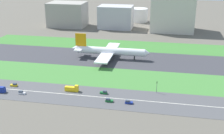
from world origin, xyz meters
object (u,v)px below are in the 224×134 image
(traffic_light, at_px, (157,86))
(truck_2, at_px, (72,89))
(car_2, at_px, (104,92))
(car_0, at_px, (14,85))
(car_3, at_px, (109,100))
(fuel_tank_west, at_px, (139,15))
(airliner, at_px, (109,51))
(car_4, at_px, (129,102))
(office_tower, at_px, (173,13))
(terminal_building, at_px, (68,14))
(hangar_building, at_px, (116,17))
(car_5, at_px, (22,93))
(fuel_tank_centre, at_px, (165,18))

(traffic_light, bearing_deg, truck_2, -171.12)
(car_2, bearing_deg, car_0, 180.00)
(car_3, bearing_deg, fuel_tank_west, -87.80)
(airliner, height_order, car_4, airliner)
(office_tower, bearing_deg, terminal_building, 180.00)
(hangar_building, bearing_deg, fuel_tank_west, 63.40)
(car_2, distance_m, car_5, 49.61)
(office_tower, bearing_deg, car_5, -114.39)
(hangar_building, bearing_deg, car_5, -96.56)
(terminal_building, distance_m, hangar_building, 59.21)
(car_2, distance_m, truck_2, 20.09)
(car_0, xyz_separation_m, office_tower, (97.45, 182.00, 19.02))
(car_0, relative_size, car_3, 1.00)
(terminal_building, relative_size, fuel_tank_centre, 1.96)
(car_4, height_order, hangar_building, hangar_building)
(truck_2, bearing_deg, car_5, -160.67)
(car_0, height_order, car_3, same)
(traffic_light, distance_m, fuel_tank_centre, 219.02)
(hangar_building, bearing_deg, car_0, -100.12)
(fuel_tank_centre, bearing_deg, fuel_tank_west, 180.00)
(office_tower, bearing_deg, fuel_tank_centre, 101.84)
(truck_2, distance_m, fuel_tank_centre, 232.30)
(airliner, distance_m, car_3, 79.89)
(truck_2, bearing_deg, hangar_building, 92.02)
(airliner, xyz_separation_m, fuel_tank_centre, (40.31, 159.00, 0.15))
(car_2, relative_size, office_tower, 0.09)
(terminal_building, bearing_deg, car_4, -61.99)
(fuel_tank_centre, bearing_deg, office_tower, -78.16)
(traffic_light, height_order, terminal_building, terminal_building)
(car_5, height_order, traffic_light, traffic_light)
(office_tower, bearing_deg, car_3, -99.84)
(traffic_light, distance_m, terminal_building, 209.79)
(truck_2, bearing_deg, car_3, -21.61)
(car_4, xyz_separation_m, car_0, (-75.45, 10.00, 0.00))
(car_2, bearing_deg, terminal_building, 115.21)
(traffic_light, bearing_deg, fuel_tank_west, 99.09)
(traffic_light, height_order, fuel_tank_west, fuel_tank_west)
(truck_2, xyz_separation_m, fuel_tank_centre, (49.10, 227.00, 4.71))
(truck_2, bearing_deg, fuel_tank_centre, 77.79)
(fuel_tank_west, bearing_deg, traffic_light, -80.91)
(car_2, bearing_deg, truck_2, -180.00)
(hangar_building, bearing_deg, traffic_light, -71.69)
(car_3, distance_m, hangar_building, 194.97)
(car_3, bearing_deg, fuel_tank_centre, -95.75)
(car_2, height_order, hangar_building, hangar_building)
(car_5, distance_m, car_3, 53.75)
(truck_2, xyz_separation_m, fuel_tank_west, (16.12, 227.00, 6.88))
(car_5, xyz_separation_m, office_tower, (87.05, 192.00, 19.02))
(airliner, bearing_deg, fuel_tank_centre, 75.77)
(car_0, xyz_separation_m, fuel_tank_centre, (88.02, 227.00, 5.45))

